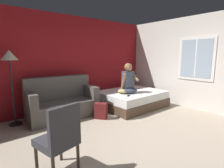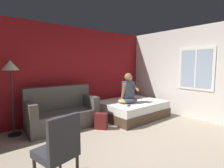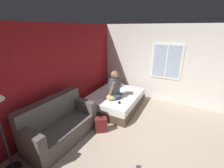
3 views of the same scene
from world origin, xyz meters
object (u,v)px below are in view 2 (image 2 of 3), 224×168
(bed, at_px, (132,109))
(backpack, at_px, (101,121))
(floor_lamp, at_px, (11,72))
(couch, at_px, (62,112))
(person_seated, at_px, (129,91))
(cell_phone, at_px, (129,106))
(throw_pillow, at_px, (125,101))
(side_chair, at_px, (59,148))

(bed, relative_size, backpack, 4.17)
(bed, relative_size, floor_lamp, 1.12)
(bed, distance_m, couch, 2.12)
(person_seated, xyz_separation_m, floor_lamp, (-2.88, 0.77, 0.59))
(person_seated, height_order, floor_lamp, floor_lamp)
(person_seated, bearing_deg, floor_lamp, 164.93)
(bed, bearing_deg, couch, 166.95)
(bed, relative_size, person_seated, 2.18)
(couch, distance_m, person_seated, 1.96)
(cell_phone, bearing_deg, throw_pillow, 122.46)
(bed, xyz_separation_m, side_chair, (-3.00, -1.61, 0.30))
(floor_lamp, bearing_deg, side_chair, -87.18)
(person_seated, bearing_deg, cell_phone, -133.61)
(side_chair, distance_m, backpack, 2.17)
(cell_phone, relative_size, floor_lamp, 0.08)
(side_chair, xyz_separation_m, floor_lamp, (-0.11, 2.29, 0.90))
(backpack, bearing_deg, side_chair, -140.61)
(couch, relative_size, backpack, 3.79)
(bed, bearing_deg, throw_pillow, -167.38)
(side_chair, height_order, cell_phone, side_chair)
(side_chair, height_order, backpack, side_chair)
(couch, distance_m, cell_phone, 1.78)
(side_chair, distance_m, throw_pillow, 3.08)
(person_seated, relative_size, floor_lamp, 0.51)
(bed, relative_size, throw_pillow, 3.98)
(couch, bearing_deg, cell_phone, -29.23)
(throw_pillow, xyz_separation_m, floor_lamp, (-2.78, 0.75, 0.88))
(backpack, height_order, floor_lamp, floor_lamp)
(person_seated, distance_m, cell_phone, 0.53)
(person_seated, bearing_deg, throw_pillow, 165.15)
(side_chair, distance_m, cell_phone, 2.78)
(backpack, xyz_separation_m, cell_phone, (0.84, -0.13, 0.29))
(cell_phone, bearing_deg, floor_lamp, -140.60)
(couch, bearing_deg, side_chair, -114.31)
(floor_lamp, bearing_deg, cell_phone, -22.19)
(throw_pillow, bearing_deg, bed, 12.62)
(bed, xyz_separation_m, floor_lamp, (-3.11, 0.67, 1.19))
(throw_pillow, bearing_deg, floor_lamp, 164.92)
(side_chair, relative_size, cell_phone, 6.81)
(backpack, relative_size, floor_lamp, 0.27)
(side_chair, bearing_deg, person_seated, 28.65)
(bed, xyz_separation_m, couch, (-2.06, 0.48, 0.16))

